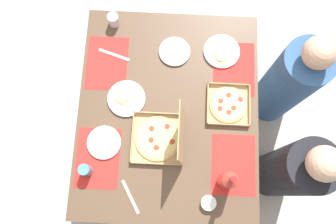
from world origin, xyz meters
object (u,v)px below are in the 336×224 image
object	(u,v)px
pizza_box_center	(228,105)
plate_near_left	(222,52)
pizza_box_edge_far	(163,138)
plate_far_left	(104,143)
diner_right_seat	(290,171)
condiment_bowl	(208,203)
cup_red	(86,170)
soda_bottle	(228,181)
plate_near_right	(175,52)
cup_spare	(114,20)
diner_left_seat	(287,83)
plate_far_right	(126,98)

from	to	relation	value
pizza_box_center	plate_near_left	xyz separation A→B (m)	(-0.35, -0.04, -0.00)
pizza_box_edge_far	plate_far_left	distance (m)	0.35
diner_right_seat	plate_far_left	bearing A→B (deg)	-94.45
plate_far_left	condiment_bowl	xyz separation A→B (m)	(0.32, 0.63, 0.01)
pizza_box_center	cup_red	xyz separation A→B (m)	(0.44, -0.82, 0.04)
plate_near_left	soda_bottle	size ratio (longest dim) A/B	0.71
pizza_box_edge_far	diner_right_seat	xyz separation A→B (m)	(0.13, 0.83, -0.29)
pizza_box_edge_far	plate_far_left	xyz separation A→B (m)	(0.04, -0.35, -0.04)
plate_far_left	pizza_box_edge_far	bearing A→B (deg)	96.50
pizza_box_center	plate_near_right	world-z (taller)	pizza_box_center
diner_right_seat	cup_spare	bearing A→B (deg)	-126.44
plate_near_right	cup_red	distance (m)	0.91
pizza_box_edge_far	condiment_bowl	distance (m)	0.46
cup_red	diner_right_seat	size ratio (longest dim) A/B	0.10
diner_right_seat	soda_bottle	bearing A→B (deg)	-77.61
cup_red	diner_left_seat	bearing A→B (deg)	118.18
plate_near_right	diner_right_seat	xyz separation A→B (m)	(0.69, 0.79, -0.24)
condiment_bowl	plate_near_left	bearing A→B (deg)	176.09
plate_near_right	condiment_bowl	bearing A→B (deg)	14.29
diner_right_seat	plate_near_left	bearing A→B (deg)	-145.27
pizza_box_center	plate_far_right	bearing A→B (deg)	-90.85
diner_left_seat	pizza_box_edge_far	bearing A→B (deg)	-60.68
pizza_box_edge_far	pizza_box_center	bearing A→B (deg)	120.64
condiment_bowl	cup_spare	bearing A→B (deg)	-150.12
plate_far_right	plate_near_left	bearing A→B (deg)	120.05
soda_bottle	diner_left_seat	bearing A→B (deg)	146.47
pizza_box_center	diner_right_seat	xyz separation A→B (m)	(0.36, 0.45, -0.25)
cup_spare	diner_left_seat	bearing A→B (deg)	76.85
plate_near_right	cup_spare	distance (m)	0.44
plate_far_left	soda_bottle	bearing A→B (deg)	74.86
soda_bottle	diner_right_seat	world-z (taller)	diner_right_seat
pizza_box_edge_far	plate_far_right	xyz separation A→B (m)	(-0.24, -0.24, -0.04)
pizza_box_edge_far	pizza_box_center	world-z (taller)	pizza_box_edge_far
pizza_box_center	plate_far_right	distance (m)	0.63
cup_spare	condiment_bowl	size ratio (longest dim) A/B	1.00
plate_near_left	plate_far_right	xyz separation A→B (m)	(0.34, -0.58, -0.00)
plate_far_right	cup_red	bearing A→B (deg)	-23.16
pizza_box_center	diner_left_seat	bearing A→B (deg)	118.14
condiment_bowl	diner_right_seat	world-z (taller)	diner_right_seat
soda_bottle	cup_spare	xyz separation A→B (m)	(-0.98, -0.72, -0.09)
pizza_box_edge_far	cup_red	size ratio (longest dim) A/B	3.24
pizza_box_center	diner_left_seat	size ratio (longest dim) A/B	0.23
pizza_box_edge_far	cup_spare	world-z (taller)	pizza_box_edge_far
cup_red	pizza_box_edge_far	bearing A→B (deg)	115.92
plate_near_right	pizza_box_center	bearing A→B (deg)	45.88
soda_bottle	pizza_box_edge_far	bearing A→B (deg)	-122.40
plate_far_right	diner_left_seat	world-z (taller)	diner_left_seat
diner_left_seat	diner_right_seat	size ratio (longest dim) A/B	1.01
plate_near_left	pizza_box_edge_far	bearing A→B (deg)	-30.76
pizza_box_center	plate_far_left	xyz separation A→B (m)	(0.27, -0.74, -0.00)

